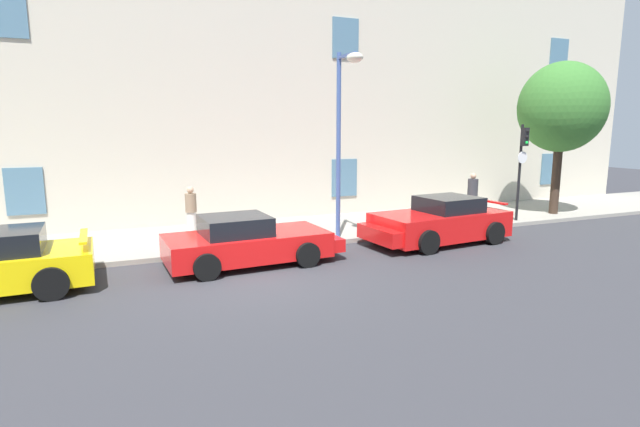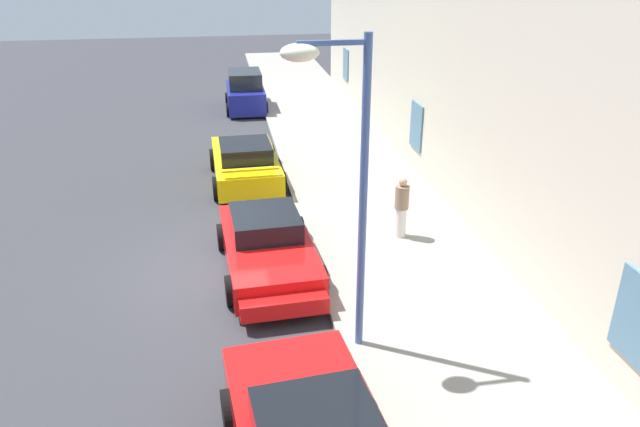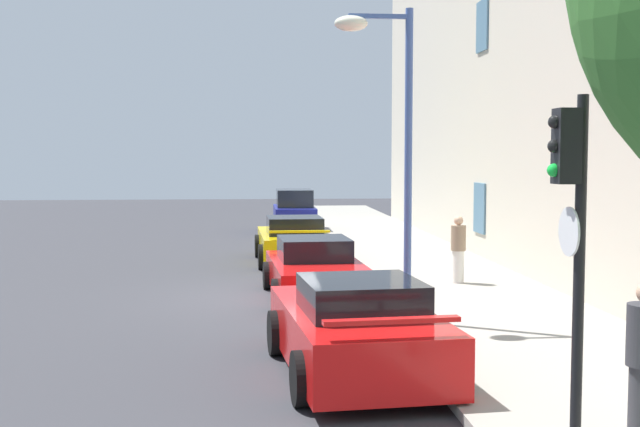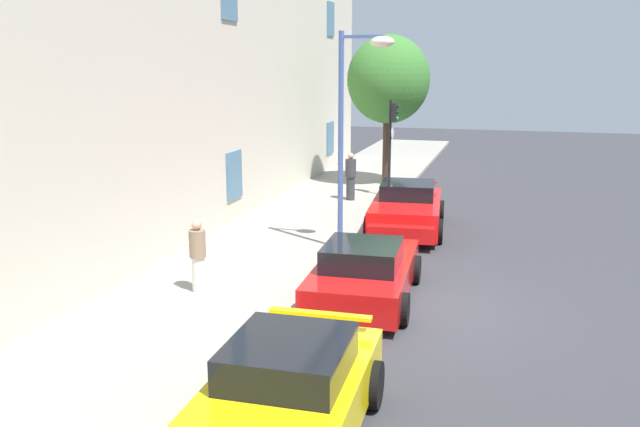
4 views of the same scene
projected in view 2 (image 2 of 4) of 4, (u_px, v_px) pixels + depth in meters
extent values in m
plane|color=#333338|center=(217.00, 270.00, 14.09)|extent=(80.00, 80.00, 0.00)
cube|color=gray|center=(399.00, 252.00, 14.74)|extent=(60.00, 4.36, 0.14)
cube|color=beige|center=(580.00, 5.00, 12.96)|extent=(42.06, 3.10, 11.59)
cube|color=slate|center=(346.00, 64.00, 29.57)|extent=(1.10, 0.06, 1.50)
cube|color=slate|center=(416.00, 126.00, 19.48)|extent=(1.10, 0.06, 1.50)
cube|color=slate|center=(639.00, 321.00, 9.40)|extent=(1.10, 0.06, 1.50)
cube|color=yellow|center=(245.00, 165.00, 19.15)|extent=(4.41, 2.09, 0.70)
cube|color=black|center=(245.00, 151.00, 18.61)|extent=(1.79, 1.61, 0.49)
cube|color=yellow|center=(241.00, 150.00, 20.89)|extent=(1.36, 1.83, 0.38)
cube|color=yellow|center=(250.00, 170.00, 17.12)|extent=(0.21, 1.66, 0.06)
cylinder|color=black|center=(213.00, 159.00, 20.26)|extent=(0.72, 0.26, 0.71)
cylinder|color=black|center=(271.00, 156.00, 20.61)|extent=(0.72, 0.26, 0.71)
cylinder|color=black|center=(217.00, 188.00, 17.84)|extent=(0.72, 0.26, 0.71)
cylinder|color=black|center=(282.00, 184.00, 18.20)|extent=(0.72, 0.26, 0.71)
cube|color=red|center=(268.00, 250.00, 13.91)|extent=(4.31, 2.15, 0.65)
cube|color=black|center=(265.00, 223.00, 13.96)|extent=(1.77, 1.63, 0.49)
cube|color=red|center=(281.00, 295.00, 12.29)|extent=(1.36, 1.84, 0.36)
cylinder|color=black|center=(321.00, 280.00, 13.01)|extent=(0.67, 0.27, 0.66)
cylinder|color=black|center=(231.00, 291.00, 12.63)|extent=(0.67, 0.27, 0.66)
cylinder|color=black|center=(298.00, 229.00, 15.34)|extent=(0.67, 0.27, 0.66)
cylinder|color=black|center=(222.00, 237.00, 14.95)|extent=(0.67, 0.27, 0.66)
cube|color=red|center=(286.00, 372.00, 9.98)|extent=(1.44, 1.94, 0.44)
cylinder|color=black|center=(230.00, 412.00, 9.31)|extent=(0.73, 0.30, 0.71)
cylinder|color=black|center=(352.00, 389.00, 9.77)|extent=(0.73, 0.30, 0.71)
cube|color=navy|center=(246.00, 97.00, 27.54)|extent=(3.57, 1.65, 0.97)
cube|color=#1E232B|center=(245.00, 79.00, 27.19)|extent=(2.14, 1.45, 0.71)
cylinder|color=black|center=(266.00, 108.00, 26.81)|extent=(0.59, 0.20, 0.59)
cylinder|color=black|center=(229.00, 110.00, 26.57)|extent=(0.59, 0.20, 0.59)
cylinder|color=black|center=(262.00, 97.00, 28.74)|extent=(0.59, 0.20, 0.59)
cylinder|color=black|center=(228.00, 99.00, 28.49)|extent=(0.59, 0.20, 0.59)
cylinder|color=#3F5999|center=(363.00, 205.00, 10.14)|extent=(0.14, 0.14, 5.66)
cube|color=#3F5999|center=(333.00, 43.00, 8.96)|extent=(0.08, 1.10, 0.08)
ellipsoid|color=#EAE5C6|center=(300.00, 53.00, 8.94)|extent=(0.44, 0.60, 0.28)
cylinder|color=silver|center=(401.00, 222.00, 15.27)|extent=(0.35, 0.35, 0.78)
cylinder|color=#8C7259|center=(402.00, 197.00, 14.99)|extent=(0.44, 0.44, 0.60)
sphere|color=tan|center=(403.00, 182.00, 14.82)|extent=(0.22, 0.22, 0.22)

